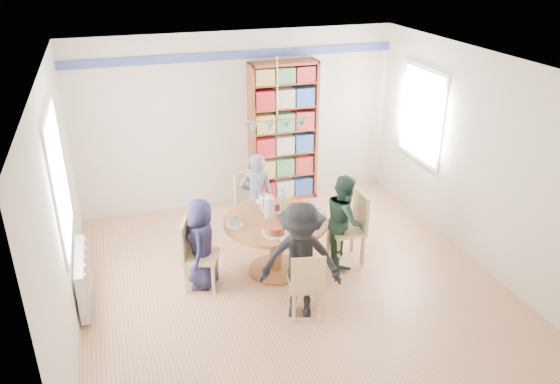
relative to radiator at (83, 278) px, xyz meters
name	(u,v)px	position (x,y,z in m)	size (l,w,h in m)	color
ground	(290,281)	(2.42, -0.30, -0.35)	(5.00, 5.00, 0.00)	tan
room_shell	(249,136)	(2.16, 0.57, 1.30)	(5.00, 5.00, 5.00)	white
radiator	(83,278)	(0.00, 0.00, 0.00)	(0.12, 1.00, 0.60)	silver
dining_table	(276,233)	(2.32, -0.03, 0.21)	(1.30, 1.30, 0.75)	brown
chair_left	(195,252)	(1.29, -0.05, 0.14)	(0.51, 0.51, 0.89)	#D3BA81
chair_right	(352,224)	(3.35, -0.05, 0.18)	(0.43, 0.43, 0.96)	#D3BA81
chair_far	(252,202)	(2.28, 0.96, 0.19)	(0.55, 0.55, 0.97)	#D3BA81
chair_near	(307,283)	(2.36, -1.04, 0.11)	(0.44, 0.44, 0.84)	#D3BA81
person_left	(201,244)	(1.38, -0.04, 0.23)	(0.56, 0.37, 1.15)	#191A38
person_right	(344,220)	(3.23, -0.06, 0.26)	(0.60, 0.46, 1.23)	#193227
person_far	(257,197)	(2.32, 0.87, 0.30)	(0.47, 0.31, 1.29)	gray
person_near	(301,261)	(2.31, -0.96, 0.35)	(0.90, 0.52, 1.39)	black
bookshelf	(283,134)	(3.10, 2.04, 0.75)	(1.07, 0.32, 2.24)	brown
tableware	(273,214)	(2.29, -0.01, 0.47)	(1.25, 1.25, 0.33)	white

